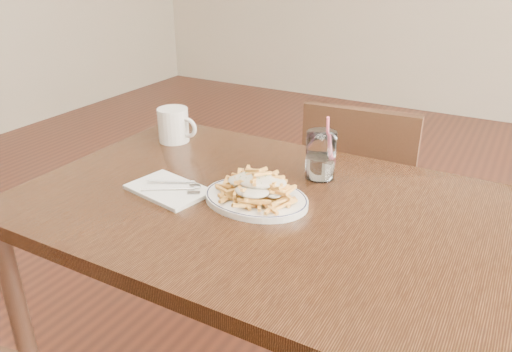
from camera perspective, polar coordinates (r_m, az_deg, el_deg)
The scene contains 8 objects.
table at distance 1.27m, azimuth 0.61°, elevation -5.95°, with size 1.20×0.80×0.75m.
chair_far at distance 1.89m, azimuth 11.77°, elevation -2.37°, with size 0.41×0.41×0.84m.
fries_plate at distance 1.23m, azimuth 0.00°, elevation -2.58°, with size 0.33×0.31×0.02m.
loaded_fries at distance 1.21m, azimuth 0.00°, elevation -0.88°, with size 0.23×0.19×0.06m.
napkin at distance 1.30m, azimuth -9.96°, elevation -1.53°, with size 0.21×0.13×0.01m, color silver.
cutlery at distance 1.30m, azimuth -9.86°, elevation -1.13°, with size 0.16×0.14×0.01m.
water_glass at distance 1.35m, azimuth 7.40°, elevation 2.05°, with size 0.08×0.08×0.18m.
coffee_mug at distance 1.62m, azimuth -9.34°, elevation 5.76°, with size 0.14×0.10×0.11m.
Camera 1 is at (0.53, -0.96, 1.32)m, focal length 35.00 mm.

